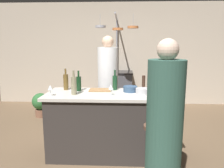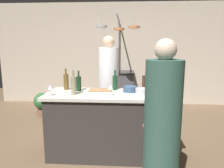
# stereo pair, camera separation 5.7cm
# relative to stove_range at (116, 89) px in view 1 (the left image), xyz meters

# --- Properties ---
(ground_plane) EXTENTS (9.00, 9.00, 0.00)m
(ground_plane) POSITION_rel_stove_range_xyz_m (0.00, -2.45, -0.45)
(ground_plane) COLOR brown
(back_wall) EXTENTS (6.40, 0.16, 2.60)m
(back_wall) POSITION_rel_stove_range_xyz_m (0.00, 0.40, 0.85)
(back_wall) COLOR #BCAD99
(back_wall) RESTS_ON ground_plane
(kitchen_island) EXTENTS (1.80, 0.72, 0.90)m
(kitchen_island) POSITION_rel_stove_range_xyz_m (0.00, -2.45, 0.01)
(kitchen_island) COLOR #332D2B
(kitchen_island) RESTS_ON ground_plane
(stove_range) EXTENTS (0.80, 0.64, 0.89)m
(stove_range) POSITION_rel_stove_range_xyz_m (0.00, 0.00, 0.00)
(stove_range) COLOR #47474C
(stove_range) RESTS_ON ground_plane
(chef) EXTENTS (0.36, 0.36, 1.71)m
(chef) POSITION_rel_stove_range_xyz_m (-0.11, -1.54, 0.35)
(chef) COLOR white
(chef) RESTS_ON ground_plane
(bar_stool_right) EXTENTS (0.28, 0.28, 0.68)m
(bar_stool_right) POSITION_rel_stove_range_xyz_m (0.52, -3.07, -0.07)
(bar_stool_right) COLOR #4C4C51
(bar_stool_right) RESTS_ON ground_plane
(guest_right) EXTENTS (0.34, 0.34, 1.62)m
(guest_right) POSITION_rel_stove_range_xyz_m (0.54, -3.42, 0.30)
(guest_right) COLOR #33594C
(guest_right) RESTS_ON ground_plane
(overhead_pot_rack) EXTENTS (0.86, 1.35, 2.17)m
(overhead_pot_rack) POSITION_rel_stove_range_xyz_m (0.02, -0.44, 1.20)
(overhead_pot_rack) COLOR gray
(overhead_pot_rack) RESTS_ON ground_plane
(potted_plant) EXTENTS (0.36, 0.36, 0.52)m
(potted_plant) POSITION_rel_stove_range_xyz_m (-1.62, -0.87, -0.15)
(potted_plant) COLOR brown
(potted_plant) RESTS_ON ground_plane
(cutting_board) EXTENTS (0.32, 0.22, 0.02)m
(cutting_board) POSITION_rel_stove_range_xyz_m (-0.17, -2.29, 0.46)
(cutting_board) COLOR #997047
(cutting_board) RESTS_ON kitchen_island
(pepper_mill) EXTENTS (0.05, 0.05, 0.21)m
(pepper_mill) POSITION_rel_stove_range_xyz_m (0.46, -2.19, 0.56)
(pepper_mill) COLOR #382319
(pepper_mill) RESTS_ON kitchen_island
(wine_bottle_red) EXTENTS (0.07, 0.07, 0.29)m
(wine_bottle_red) POSITION_rel_stove_range_xyz_m (-0.48, -2.33, 0.56)
(wine_bottle_red) COLOR #143319
(wine_bottle_red) RESTS_ON kitchen_island
(wine_bottle_white) EXTENTS (0.07, 0.07, 0.32)m
(wine_bottle_white) POSITION_rel_stove_range_xyz_m (-0.49, -2.56, 0.58)
(wine_bottle_white) COLOR gray
(wine_bottle_white) RESTS_ON kitchen_island
(wine_bottle_rose) EXTENTS (0.07, 0.07, 0.29)m
(wine_bottle_rose) POSITION_rel_stove_range_xyz_m (0.64, -2.58, 0.56)
(wine_bottle_rose) COLOR #B78C8E
(wine_bottle_rose) RESTS_ON kitchen_island
(wine_bottle_green) EXTENTS (0.07, 0.07, 0.29)m
(wine_bottle_green) POSITION_rel_stove_range_xyz_m (0.04, -2.22, 0.57)
(wine_bottle_green) COLOR #193D23
(wine_bottle_green) RESTS_ON kitchen_island
(wine_bottle_amber) EXTENTS (0.07, 0.07, 0.31)m
(wine_bottle_amber) POSITION_rel_stove_range_xyz_m (-0.68, -2.26, 0.57)
(wine_bottle_amber) COLOR brown
(wine_bottle_amber) RESTS_ON kitchen_island
(wine_glass_by_chef) EXTENTS (0.07, 0.07, 0.15)m
(wine_glass_by_chef) POSITION_rel_stove_range_xyz_m (0.00, -2.57, 0.56)
(wine_glass_by_chef) COLOR silver
(wine_glass_by_chef) RESTS_ON kitchen_island
(wine_glass_near_left_guest) EXTENTS (0.07, 0.07, 0.15)m
(wine_glass_near_left_guest) POSITION_rel_stove_range_xyz_m (-0.79, -2.65, 0.56)
(wine_glass_near_left_guest) COLOR silver
(wine_glass_near_left_guest) RESTS_ON kitchen_island
(mixing_bowl_steel) EXTENTS (0.18, 0.18, 0.08)m
(mixing_bowl_steel) POSITION_rel_stove_range_xyz_m (0.42, -2.49, 0.49)
(mixing_bowl_steel) COLOR #B7B7BC
(mixing_bowl_steel) RESTS_ON kitchen_island
(mixing_bowl_blue) EXTENTS (0.20, 0.20, 0.08)m
(mixing_bowl_blue) POSITION_rel_stove_range_xyz_m (0.26, -2.35, 0.49)
(mixing_bowl_blue) COLOR #334C6B
(mixing_bowl_blue) RESTS_ON kitchen_island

